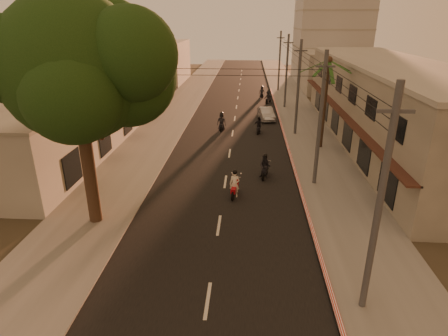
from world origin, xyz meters
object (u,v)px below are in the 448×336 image
(scooter_far_a, at_px, (221,122))
(scooter_mid_a, at_px, (265,167))
(scooter_mid_b, at_px, (259,126))
(parked_car, at_px, (266,114))
(palm_tree, at_px, (328,65))
(scooter_far_c, at_px, (262,92))
(broadleaf_tree, at_px, (84,69))
(scooter_red, at_px, (235,185))
(scooter_far_b, at_px, (268,97))

(scooter_far_a, bearing_deg, scooter_mid_a, -70.86)
(scooter_mid_b, xyz_separation_m, parked_car, (0.99, 5.59, -0.12))
(palm_tree, bearing_deg, scooter_mid_a, -126.41)
(palm_tree, xyz_separation_m, scooter_far_a, (-9.18, 4.98, -6.28))
(scooter_mid_b, height_order, scooter_far_c, scooter_mid_b)
(scooter_mid_b, bearing_deg, palm_tree, -30.36)
(broadleaf_tree, relative_size, scooter_far_c, 6.89)
(palm_tree, height_order, scooter_far_a, palm_tree)
(scooter_mid_a, bearing_deg, palm_tree, 67.21)
(palm_tree, distance_m, scooter_far_c, 23.71)
(scooter_mid_a, xyz_separation_m, scooter_far_a, (-3.99, 12.03, 0.02))
(palm_tree, bearing_deg, broadleaf_tree, -136.52)
(palm_tree, relative_size, parked_car, 1.93)
(scooter_mid_b, bearing_deg, scooter_red, -89.78)
(scooter_mid_a, height_order, scooter_mid_b, scooter_mid_a)
(scooter_mid_b, bearing_deg, scooter_far_c, 94.86)
(scooter_mid_a, bearing_deg, scooter_far_c, 102.36)
(scooter_far_a, relative_size, parked_car, 0.46)
(scooter_mid_b, height_order, scooter_far_a, scooter_far_a)
(scooter_far_c, bearing_deg, scooter_mid_a, -93.93)
(palm_tree, bearing_deg, scooter_red, -125.27)
(broadleaf_tree, xyz_separation_m, scooter_far_b, (10.81, 32.40, -7.64))
(palm_tree, bearing_deg, scooter_far_c, 101.51)
(broadleaf_tree, xyz_separation_m, scooter_far_c, (10.06, 36.23, -7.70))
(broadleaf_tree, bearing_deg, scooter_mid_b, 62.99)
(palm_tree, relative_size, scooter_red, 4.31)
(scooter_mid_a, height_order, scooter_far_a, scooter_far_a)
(parked_car, bearing_deg, scooter_far_c, 82.34)
(parked_car, relative_size, scooter_far_c, 2.41)
(scooter_mid_b, xyz_separation_m, scooter_far_a, (-3.78, 0.77, 0.08))
(palm_tree, xyz_separation_m, scooter_far_b, (-3.80, 18.55, -6.31))
(broadleaf_tree, distance_m, scooter_far_c, 38.38)
(scooter_red, xyz_separation_m, scooter_far_b, (3.47, 28.82, 0.01))
(scooter_mid_a, relative_size, scooter_far_b, 1.02)
(parked_car, bearing_deg, scooter_mid_b, -108.35)
(scooter_mid_b, height_order, parked_car, scooter_mid_b)
(broadleaf_tree, height_order, scooter_red, broadleaf_tree)
(broadleaf_tree, height_order, palm_tree, broadleaf_tree)
(parked_car, bearing_deg, broadleaf_tree, -121.62)
(scooter_far_c, bearing_deg, parked_car, -92.04)
(broadleaf_tree, relative_size, scooter_far_a, 6.14)
(scooter_mid_b, distance_m, scooter_far_b, 14.43)
(broadleaf_tree, xyz_separation_m, parked_car, (10.20, 23.65, -7.80))
(palm_tree, distance_m, scooter_far_a, 12.19)
(scooter_red, bearing_deg, scooter_mid_a, 66.40)
(scooter_mid_b, bearing_deg, scooter_mid_a, -81.41)
(scooter_mid_a, bearing_deg, parked_car, 100.95)
(scooter_red, height_order, scooter_far_a, scooter_far_a)
(scooter_mid_b, distance_m, scooter_far_c, 18.19)
(parked_car, bearing_deg, scooter_red, -106.38)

